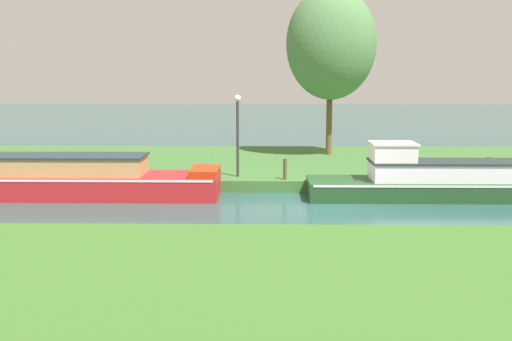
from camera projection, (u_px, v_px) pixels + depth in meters
ground_plane at (323, 205)px, 19.13m from camera, size 120.00×120.00×0.00m
riverbank_far at (308, 165)px, 26.01m from camera, size 72.00×10.00×0.40m
riverbank_near at (371, 310)px, 10.22m from camera, size 72.00×10.00×0.40m
forest_barge at (457, 181)px, 20.15m from camera, size 9.66×1.97×1.83m
red_narrowboat at (52, 178)px, 20.37m from camera, size 10.62×2.05×1.95m
willow_tree_left at (331, 44)px, 26.84m from camera, size 3.92×3.47×7.34m
lamp_post at (238, 125)px, 21.74m from camera, size 0.24×0.24×2.90m
mooring_post_near at (285, 169)px, 21.36m from camera, size 0.12×0.12×0.74m
mooring_post_far at (488, 169)px, 21.23m from camera, size 0.18×0.18×0.80m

